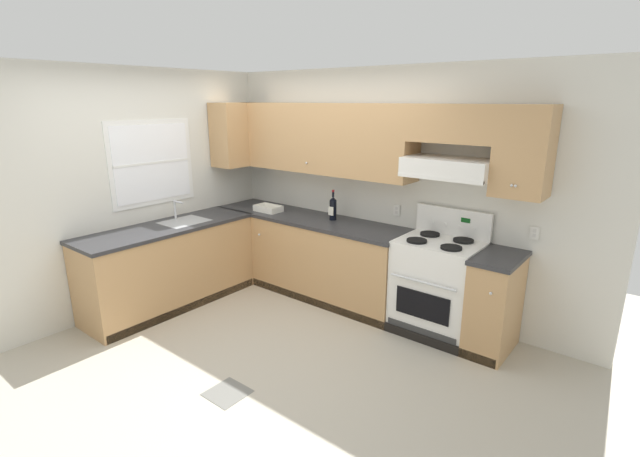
# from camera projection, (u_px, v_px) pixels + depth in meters

# --- Properties ---
(ground_plane) EXTENTS (7.04, 7.04, 0.00)m
(ground_plane) POSITION_uv_depth(u_px,v_px,m) (249.00, 338.00, 4.41)
(ground_plane) COLOR #B2AA99
(floor_accent_tile) EXTENTS (0.30, 0.30, 0.01)m
(floor_accent_tile) POSITION_uv_depth(u_px,v_px,m) (227.00, 393.00, 3.58)
(floor_accent_tile) COLOR slate
(floor_accent_tile) RESTS_ON ground_plane
(wall_back) EXTENTS (4.68, 0.57, 2.55)m
(wall_back) POSITION_uv_depth(u_px,v_px,m) (374.00, 171.00, 4.92)
(wall_back) COLOR silver
(wall_back) RESTS_ON ground_plane
(wall_left) EXTENTS (0.47, 4.00, 2.55)m
(wall_left) POSITION_uv_depth(u_px,v_px,m) (163.00, 180.00, 5.17)
(wall_left) COLOR silver
(wall_left) RESTS_ON ground_plane
(counter_back_run) EXTENTS (3.60, 0.65, 0.91)m
(counter_back_run) POSITION_uv_depth(u_px,v_px,m) (327.00, 260.00, 5.23)
(counter_back_run) COLOR tan
(counter_back_run) RESTS_ON ground_plane
(counter_left_run) EXTENTS (0.63, 1.91, 1.13)m
(counter_left_run) POSITION_uv_depth(u_px,v_px,m) (170.00, 265.00, 5.03)
(counter_left_run) COLOR tan
(counter_left_run) RESTS_ON ground_plane
(stove) EXTENTS (0.76, 0.62, 1.20)m
(stove) POSITION_uv_depth(u_px,v_px,m) (437.00, 286.00, 4.42)
(stove) COLOR white
(stove) RESTS_ON ground_plane
(wine_bottle) EXTENTS (0.08, 0.08, 0.34)m
(wine_bottle) POSITION_uv_depth(u_px,v_px,m) (333.00, 208.00, 5.11)
(wine_bottle) COLOR black
(wine_bottle) RESTS_ON counter_back_run
(bowl) EXTENTS (0.32, 0.21, 0.07)m
(bowl) POSITION_uv_depth(u_px,v_px,m) (268.00, 209.00, 5.53)
(bowl) COLOR white
(bowl) RESTS_ON counter_back_run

